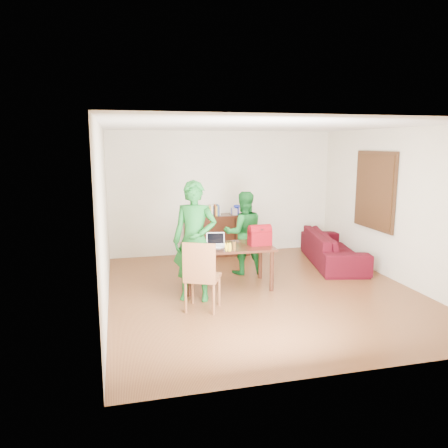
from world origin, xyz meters
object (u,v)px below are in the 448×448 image
object	(u,v)px
laptop	(216,244)
red_bag	(260,237)
person_far	(244,233)
bottle	(234,245)
sofa	(333,248)
table	(227,251)
chair	(203,290)
person_near	(195,241)

from	to	relation	value
laptop	red_bag	world-z (taller)	red_bag
person_far	bottle	distance (m)	1.16
laptop	red_bag	size ratio (longest dim) A/B	0.92
person_far	sofa	xyz separation A→B (m)	(1.96, 0.19, -0.45)
table	chair	distance (m)	1.16
person_near	sofa	xyz separation A→B (m)	(3.11, 1.38, -0.62)
person_near	bottle	bearing A→B (deg)	31.91
person_near	sofa	bearing A→B (deg)	44.44
red_bag	bottle	bearing A→B (deg)	-155.89
person_near	person_far	size ratio (longest dim) A/B	1.21
laptop	person_near	bearing A→B (deg)	-123.76
red_bag	sofa	world-z (taller)	red_bag
laptop	sofa	size ratio (longest dim) A/B	0.15
person_near	red_bag	xyz separation A→B (m)	(1.20, 0.41, -0.08)
sofa	chair	bearing A→B (deg)	133.28
chair	red_bag	world-z (taller)	chair
chair	red_bag	size ratio (longest dim) A/B	2.83
table	person_far	xyz separation A→B (m)	(0.51, 0.72, 0.14)
bottle	sofa	xyz separation A→B (m)	(2.44, 1.24, -0.48)
table	sofa	bearing A→B (deg)	23.25
person_far	table	bearing A→B (deg)	57.57
red_bag	person_far	bearing A→B (deg)	90.68
red_bag	sofa	xyz separation A→B (m)	(1.91, 0.97, -0.54)
table	person_near	distance (m)	0.85
red_bag	person_near	bearing A→B (deg)	-164.40
person_near	sofa	distance (m)	3.45
person_far	bottle	xyz separation A→B (m)	(-0.47, -1.06, 0.03)
bottle	red_bag	xyz separation A→B (m)	(0.52, 0.27, 0.06)
person_near	red_bag	size ratio (longest dim) A/B	5.04
red_bag	sofa	size ratio (longest dim) A/B	0.17
laptop	bottle	size ratio (longest dim) A/B	2.11
laptop	table	bearing A→B (deg)	16.09
table	red_bag	distance (m)	0.61
chair	laptop	bearing A→B (deg)	90.59
person_near	person_far	world-z (taller)	person_near
person_far	red_bag	world-z (taller)	person_far
sofa	bottle	bearing A→B (deg)	129.43
sofa	table	bearing A→B (deg)	122.57
laptop	sofa	world-z (taller)	laptop
chair	bottle	xyz separation A→B (m)	(0.65, 0.60, 0.50)
person_near	red_bag	world-z (taller)	person_near
laptop	bottle	bearing A→B (deg)	-43.06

